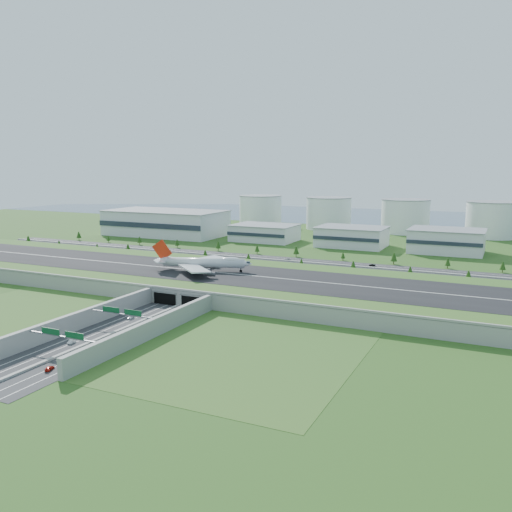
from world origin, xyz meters
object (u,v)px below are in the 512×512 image
at_px(car_2, 169,317).
at_px(car_3, 49,368).
at_px(car_1, 71,341).
at_px(car_4, 145,251).
at_px(car_6, 483,279).
at_px(car_0, 131,317).
at_px(car_5, 372,265).
at_px(fuel_tank_a, 260,211).
at_px(boeing_747, 203,262).
at_px(car_7, 288,259).

distance_m(car_2, car_3, 71.96).
height_order(car_1, car_2, car_2).
xyz_separation_m(car_4, car_6, (259.80, -0.13, -0.04)).
xyz_separation_m(car_3, car_4, (-128.79, 228.76, 0.05)).
bearing_deg(car_0, car_5, 55.20).
distance_m(car_1, car_6, 249.72).
xyz_separation_m(car_0, car_3, (14.99, -64.59, -0.15)).
bearing_deg(car_6, car_4, 78.78).
distance_m(fuel_tank_a, car_0, 405.74).
bearing_deg(car_3, fuel_tank_a, -94.23).
xyz_separation_m(fuel_tank_a, car_0, (112.27, -389.54, -16.54)).
height_order(car_3, car_5, car_5).
xyz_separation_m(car_1, car_3, (14.36, -25.58, -0.09)).
bearing_deg(car_1, boeing_747, 76.17).
bearing_deg(fuel_tank_a, car_5, -48.42).
bearing_deg(car_7, car_5, 105.84).
height_order(car_2, car_4, car_2).
height_order(car_2, car_3, car_2).
bearing_deg(car_5, boeing_747, -45.61).
bearing_deg(boeing_747, car_0, -101.59).
height_order(car_0, car_7, car_0).
bearing_deg(car_7, car_4, -67.76).
xyz_separation_m(car_3, car_7, (-7.88, 245.17, 0.04)).
height_order(boeing_747, car_1, boeing_747).
distance_m(car_5, car_7, 64.73).
relative_size(fuel_tank_a, car_7, 9.80).
height_order(boeing_747, car_3, boeing_747).
xyz_separation_m(car_0, car_6, (146.00, 164.04, -0.13)).
xyz_separation_m(fuel_tank_a, car_1, (112.90, -428.55, -16.59)).
bearing_deg(car_2, car_6, -131.93).
bearing_deg(car_5, car_1, -25.62).
relative_size(car_0, car_1, 1.04).
bearing_deg(car_1, car_4, 101.49).
relative_size(car_2, car_4, 1.39).
height_order(car_3, car_7, car_7).
bearing_deg(car_5, car_3, -20.74).
bearing_deg(car_0, fuel_tank_a, 92.81).
relative_size(car_2, car_6, 1.19).
xyz_separation_m(fuel_tank_a, car_7, (119.39, -208.97, -16.64)).
distance_m(car_6, car_7, 139.87).
height_order(car_1, car_7, car_1).
distance_m(fuel_tank_a, car_1, 443.48).
xyz_separation_m(fuel_tank_a, car_4, (-1.53, -225.37, -16.63)).
bearing_deg(car_3, car_4, -80.51).
distance_m(fuel_tank_a, boeing_747, 327.10).
relative_size(fuel_tank_a, car_4, 11.42).
height_order(car_0, car_6, car_0).
height_order(car_3, car_4, car_4).
bearing_deg(car_5, car_2, -25.23).
relative_size(car_4, car_6, 0.86).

